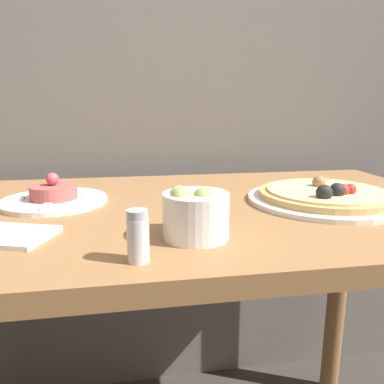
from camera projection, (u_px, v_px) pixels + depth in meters
dining_table at (184, 259)px, 0.81m from camera, size 1.23×0.68×0.78m
pizza_plate at (326, 196)px, 0.81m from camera, size 0.33×0.33×0.05m
tartare_plate at (54, 197)px, 0.80m from camera, size 0.22×0.22×0.07m
small_bowl at (195, 212)px, 0.59m from camera, size 0.11×0.11×0.08m
salt_shaker at (138, 236)px, 0.50m from camera, size 0.03×0.03×0.07m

